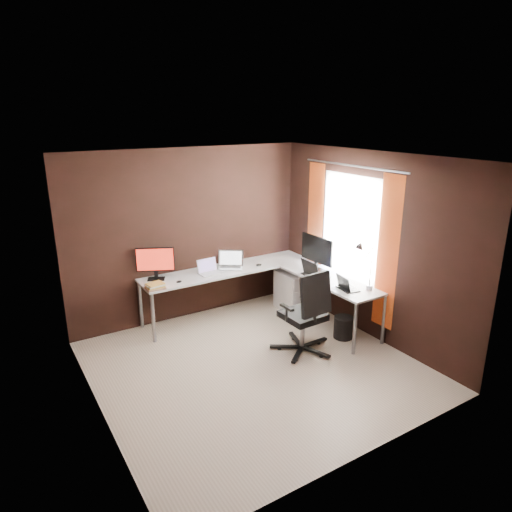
{
  "coord_description": "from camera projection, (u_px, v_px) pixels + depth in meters",
  "views": [
    {
      "loc": [
        -2.56,
        -4.16,
        2.96
      ],
      "look_at": [
        0.62,
        0.95,
        1.05
      ],
      "focal_mm": 32.0,
      "sensor_mm": 36.0,
      "label": 1
    }
  ],
  "objects": [
    {
      "name": "room",
      "position": [
        276.0,
        261.0,
        5.39
      ],
      "size": [
        3.6,
        3.6,
        2.5
      ],
      "color": "beige",
      "rests_on": "ground"
    },
    {
      "name": "desk",
      "position": [
        266.0,
        276.0,
        6.61
      ],
      "size": [
        2.65,
        2.25,
        0.73
      ],
      "color": "silver",
      "rests_on": "ground"
    },
    {
      "name": "drawer_pedestal",
      "position": [
        293.0,
        290.0,
        7.11
      ],
      "size": [
        0.42,
        0.5,
        0.6
      ],
      "primitive_type": "cube",
      "color": "silver",
      "rests_on": "ground"
    },
    {
      "name": "monitor_left",
      "position": [
        155.0,
        262.0,
        6.29
      ],
      "size": [
        0.49,
        0.26,
        0.46
      ],
      "rotation": [
        0.0,
        0.0,
        -0.45
      ],
      "color": "black",
      "rests_on": "desk"
    },
    {
      "name": "monitor_right",
      "position": [
        317.0,
        251.0,
        6.64
      ],
      "size": [
        0.17,
        0.63,
        0.52
      ],
      "rotation": [
        0.0,
        0.0,
        1.62
      ],
      "color": "black",
      "rests_on": "desk"
    },
    {
      "name": "laptop_white",
      "position": [
        209.0,
        270.0,
        6.58
      ],
      "size": [
        0.32,
        0.23,
        0.2
      ],
      "rotation": [
        0.0,
        0.0,
        0.06
      ],
      "color": "silver",
      "rests_on": "desk"
    },
    {
      "name": "laptop_silver",
      "position": [
        230.0,
        264.0,
        6.82
      ],
      "size": [
        0.46,
        0.43,
        0.25
      ],
      "rotation": [
        0.0,
        0.0,
        -0.6
      ],
      "color": "silver",
      "rests_on": "desk"
    },
    {
      "name": "laptop_black_big",
      "position": [
        313.0,
        273.0,
        6.46
      ],
      "size": [
        0.26,
        0.37,
        0.24
      ],
      "rotation": [
        0.0,
        0.0,
        1.56
      ],
      "color": "black",
      "rests_on": "desk"
    },
    {
      "name": "laptop_black_small",
      "position": [
        346.0,
        286.0,
        5.98
      ],
      "size": [
        0.25,
        0.32,
        0.2
      ],
      "rotation": [
        0.0,
        0.0,
        1.41
      ],
      "color": "black",
      "rests_on": "desk"
    },
    {
      "name": "book_stack",
      "position": [
        155.0,
        286.0,
        6.01
      ],
      "size": [
        0.25,
        0.2,
        0.08
      ],
      "rotation": [
        0.0,
        0.0,
        0.06
      ],
      "color": "#A37457",
      "rests_on": "desk"
    },
    {
      "name": "mouse_left",
      "position": [
        179.0,
        282.0,
        6.22
      ],
      "size": [
        0.08,
        0.06,
        0.03
      ],
      "primitive_type": "ellipsoid",
      "rotation": [
        0.0,
        0.0,
        -0.05
      ],
      "color": "black",
      "rests_on": "desk"
    },
    {
      "name": "mouse_corner",
      "position": [
        259.0,
        265.0,
        6.9
      ],
      "size": [
        0.1,
        0.07,
        0.04
      ],
      "primitive_type": "ellipsoid",
      "rotation": [
        0.0,
        0.0,
        0.11
      ],
      "color": "black",
      "rests_on": "desk"
    },
    {
      "name": "desk_lamp",
      "position": [
        364.0,
        261.0,
        5.89
      ],
      "size": [
        0.2,
        0.23,
        0.63
      ],
      "rotation": [
        0.0,
        0.0,
        -0.18
      ],
      "color": "slate",
      "rests_on": "desk"
    },
    {
      "name": "office_chair",
      "position": [
        304.0,
        328.0,
        5.81
      ],
      "size": [
        0.63,
        0.63,
        1.12
      ],
      "rotation": [
        0.0,
        0.0,
        0.04
      ],
      "color": "black",
      "rests_on": "ground"
    },
    {
      "name": "wastebasket",
      "position": [
        343.0,
        327.0,
        6.22
      ],
      "size": [
        0.34,
        0.34,
        0.3
      ],
      "primitive_type": "cylinder",
      "rotation": [
        0.0,
        0.0,
        0.4
      ],
      "color": "black",
      "rests_on": "ground"
    }
  ]
}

